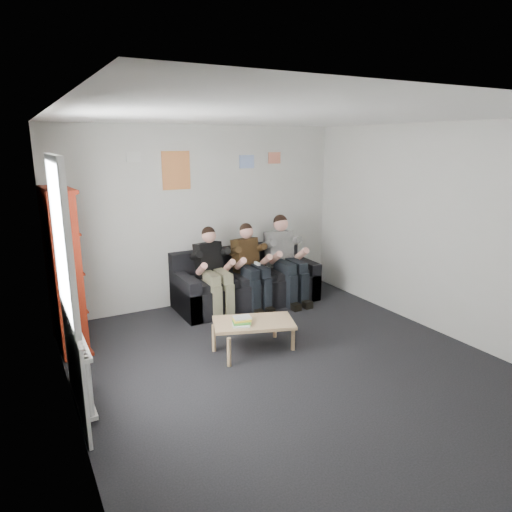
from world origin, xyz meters
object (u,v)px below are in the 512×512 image
at_px(sofa, 246,284).
at_px(coffee_table, 254,325).
at_px(bookshelf, 66,270).
at_px(person_middle, 251,266).
at_px(person_left, 214,272).
at_px(person_right, 286,259).

xyz_separation_m(sofa, coffee_table, (-0.69, -1.55, 0.03)).
bearing_deg(bookshelf, person_middle, -2.04).
height_order(sofa, person_left, person_left).
height_order(bookshelf, coffee_table, bookshelf).
height_order(bookshelf, person_left, bookshelf).
bearing_deg(person_middle, coffee_table, -126.80).
bearing_deg(person_right, person_left, -176.45).
distance_m(person_left, person_right, 1.22).
height_order(person_middle, person_right, person_right).
bearing_deg(person_left, person_middle, -9.16).
distance_m(person_left, person_middle, 0.61).
bearing_deg(sofa, person_right, -18.30).
bearing_deg(coffee_table, sofa, 65.95).
height_order(coffee_table, person_middle, person_middle).
bearing_deg(coffee_table, person_middle, 62.92).
xyz_separation_m(person_middle, person_right, (0.61, -0.00, 0.03)).
distance_m(person_middle, person_right, 0.61).
relative_size(coffee_table, person_left, 0.75).
distance_m(sofa, coffee_table, 1.70).
xyz_separation_m(sofa, bookshelf, (-2.59, -0.34, 0.67)).
bearing_deg(person_right, bookshelf, -173.69).
xyz_separation_m(sofa, person_left, (-0.61, -0.20, 0.33)).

